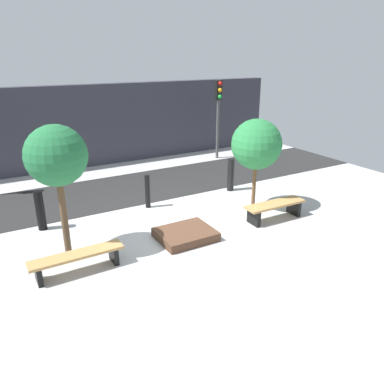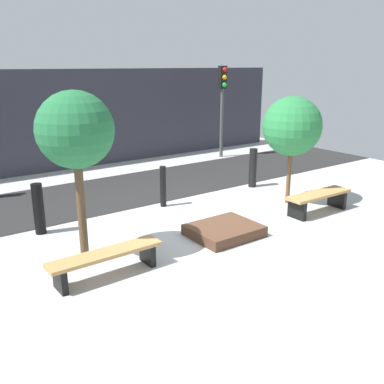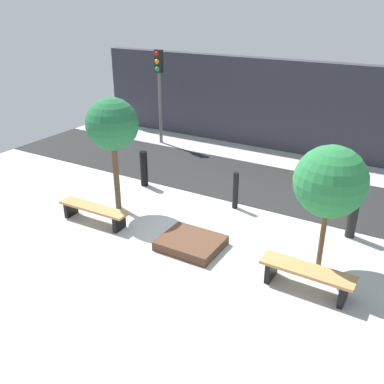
% 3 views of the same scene
% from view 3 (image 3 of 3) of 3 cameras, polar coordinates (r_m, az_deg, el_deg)
% --- Properties ---
extents(ground_plane, '(18.00, 18.00, 0.00)m').
position_cam_3_polar(ground_plane, '(9.80, 0.92, -6.42)').
color(ground_plane, '#B3B3B3').
extents(road_strip, '(18.00, 3.07, 0.01)m').
position_cam_3_polar(road_strip, '(12.80, 9.12, 1.05)').
color(road_strip, '#252525').
rests_on(road_strip, ground).
extents(building_facade, '(16.20, 0.50, 3.14)m').
position_cam_3_polar(building_facade, '(15.43, 14.40, 10.79)').
color(building_facade, '#33333D').
rests_on(building_facade, ground).
extents(bench_left, '(1.90, 0.43, 0.42)m').
position_cam_3_polar(bench_left, '(10.66, -12.96, -2.46)').
color(bench_left, black).
rests_on(bench_left, ground).
extents(bench_right, '(1.76, 0.50, 0.47)m').
position_cam_3_polar(bench_right, '(8.38, 15.06, -10.59)').
color(bench_right, black).
rests_on(bench_right, ground).
extents(planter_bed, '(1.33, 1.11, 0.21)m').
position_cam_3_polar(planter_bed, '(9.48, -0.14, -6.82)').
color(planter_bed, '#513525').
rests_on(planter_bed, ground).
extents(tree_behind_left_bench, '(1.29, 1.29, 2.90)m').
position_cam_3_polar(tree_behind_left_bench, '(10.61, -10.59, 8.76)').
color(tree_behind_left_bench, brown).
rests_on(tree_behind_left_bench, ground).
extents(tree_behind_right_bench, '(1.39, 1.39, 2.58)m').
position_cam_3_polar(tree_behind_right_bench, '(8.44, 17.96, 1.29)').
color(tree_behind_right_bench, brown).
rests_on(tree_behind_right_bench, ground).
extents(bollard_far_left, '(0.22, 0.22, 1.04)m').
position_cam_3_polar(bollard_far_left, '(12.47, -6.44, 3.11)').
color(bollard_far_left, black).
rests_on(bollard_far_left, ground).
extents(bollard_left, '(0.15, 0.15, 0.98)m').
position_cam_3_polar(bollard_left, '(11.09, 5.82, 0.20)').
color(bollard_left, black).
rests_on(bollard_left, ground).
extents(bollard_center, '(0.22, 0.22, 1.07)m').
position_cam_3_polar(bollard_center, '(10.35, 20.66, -2.97)').
color(bollard_center, black).
rests_on(bollard_center, ground).
extents(traffic_light_west, '(0.28, 0.27, 3.38)m').
position_cam_3_polar(traffic_light_west, '(15.86, -4.41, 14.70)').
color(traffic_light_west, slate).
rests_on(traffic_light_west, ground).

